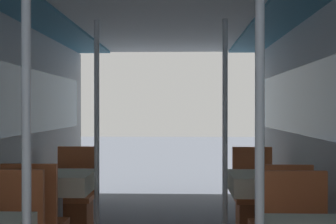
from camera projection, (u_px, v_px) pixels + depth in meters
name	position (u px, v px, depth m)	size (l,w,h in m)	color
wall_right	(334.00, 138.00, 3.40)	(0.05, 6.48, 2.09)	silver
support_pole_left_0	(26.00, 163.00, 2.27)	(0.05, 0.05, 2.09)	silver
dining_table_left_1	(58.00, 186.00, 4.13)	(0.61, 0.61, 0.74)	#4C4C51
chair_left_far_1	(74.00, 210.00, 4.73)	(0.41, 0.41, 0.91)	brown
support_pole_left_1	(97.00, 139.00, 4.11)	(0.05, 0.05, 2.09)	silver
support_pole_right_0	(260.00, 164.00, 2.23)	(0.05, 0.05, 2.09)	silver
dining_table_right_1	(265.00, 187.00, 4.07)	(0.61, 0.61, 0.74)	#4C4C51
chair_right_far_1	(254.00, 211.00, 4.67)	(0.41, 0.41, 0.91)	brown
support_pole_right_1	(225.00, 139.00, 4.08)	(0.05, 0.05, 2.09)	silver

